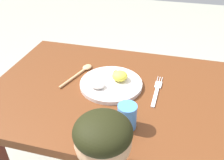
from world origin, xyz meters
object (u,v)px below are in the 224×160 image
at_px(spoon, 81,71).
at_px(drinking_cup, 127,116).
at_px(fork, 157,91).
at_px(plate, 111,83).

height_order(spoon, drinking_cup, drinking_cup).
distance_m(fork, spoon, 0.38).
xyz_separation_m(spoon, drinking_cup, (0.29, -0.30, 0.04)).
distance_m(plate, spoon, 0.18).
bearing_deg(drinking_cup, plate, 116.87).
xyz_separation_m(plate, fork, (0.20, 0.01, -0.01)).
distance_m(fork, drinking_cup, 0.26).
bearing_deg(plate, fork, 1.54).
bearing_deg(spoon, plate, -93.93).
bearing_deg(fork, spoon, 83.10).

